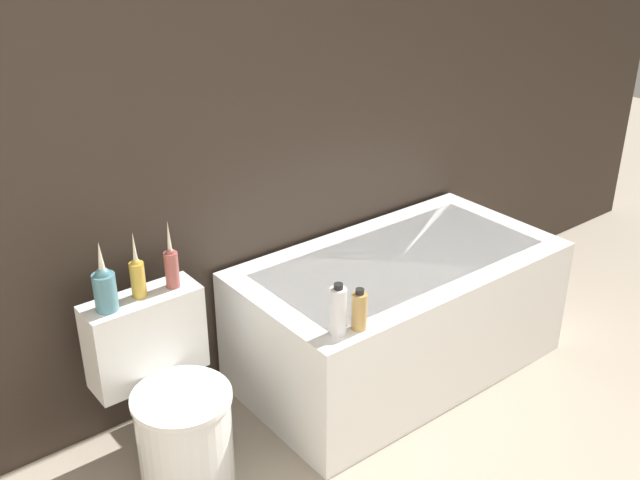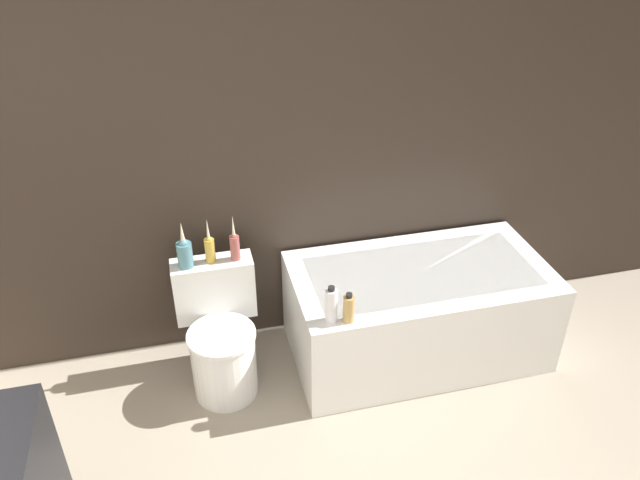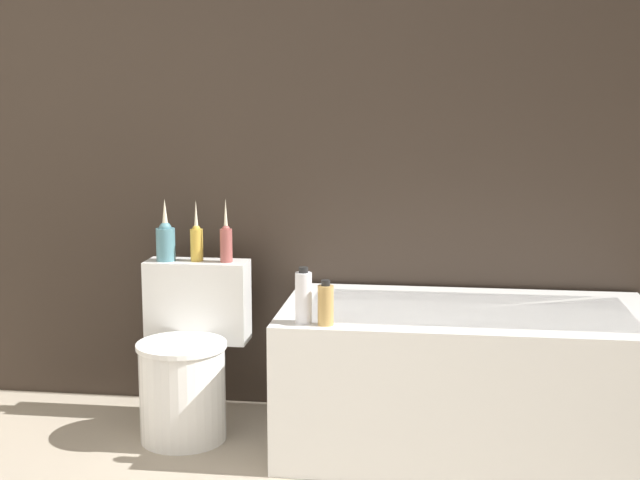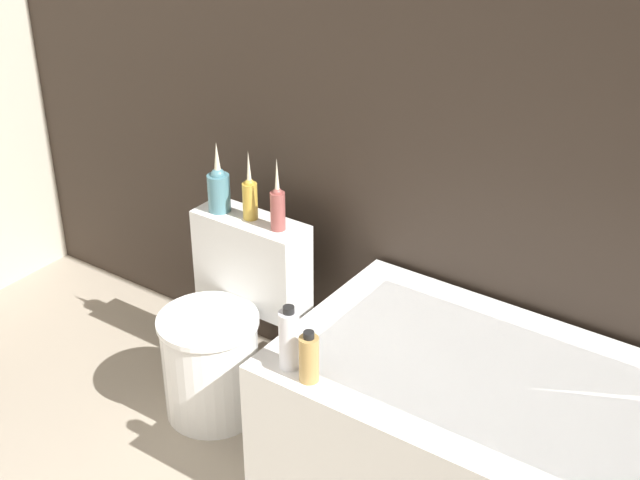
{
  "view_description": "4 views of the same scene",
  "coord_description": "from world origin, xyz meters",
  "px_view_note": "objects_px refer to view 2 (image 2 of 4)",
  "views": [
    {
      "loc": [
        -1.24,
        -0.17,
        2.04
      ],
      "look_at": [
        0.32,
        1.81,
        0.82
      ],
      "focal_mm": 42.0,
      "sensor_mm": 36.0,
      "label": 1
    },
    {
      "loc": [
        -0.41,
        -0.72,
        2.51
      ],
      "look_at": [
        0.21,
        1.77,
        0.91
      ],
      "focal_mm": 35.0,
      "sensor_mm": 36.0,
      "label": 2
    },
    {
      "loc": [
        0.69,
        -1.51,
        1.39
      ],
      "look_at": [
        0.27,
        1.63,
        0.86
      ],
      "focal_mm": 50.0,
      "sensor_mm": 36.0,
      "label": 3
    },
    {
      "loc": [
        1.48,
        -0.08,
        2.13
      ],
      "look_at": [
        0.17,
        1.8,
        0.87
      ],
      "focal_mm": 50.0,
      "sensor_mm": 36.0,
      "label": 4
    }
  ],
  "objects_px": {
    "toilet": "(221,337)",
    "vase_gold": "(184,252)",
    "bathtub": "(418,311)",
    "vase_silver": "(210,248)",
    "shampoo_bottle_tall": "(331,305)",
    "shampoo_bottle_short": "(349,308)",
    "vase_bronze": "(235,245)"
  },
  "relations": [
    {
      "from": "vase_gold",
      "to": "shampoo_bottle_short",
      "type": "relative_size",
      "value": 1.6
    },
    {
      "from": "shampoo_bottle_tall",
      "to": "shampoo_bottle_short",
      "type": "height_order",
      "value": "shampoo_bottle_tall"
    },
    {
      "from": "bathtub",
      "to": "vase_silver",
      "type": "relative_size",
      "value": 5.59
    },
    {
      "from": "shampoo_bottle_tall",
      "to": "shampoo_bottle_short",
      "type": "relative_size",
      "value": 1.25
    },
    {
      "from": "vase_gold",
      "to": "shampoo_bottle_short",
      "type": "height_order",
      "value": "vase_gold"
    },
    {
      "from": "toilet",
      "to": "shampoo_bottle_short",
      "type": "relative_size",
      "value": 4.18
    },
    {
      "from": "toilet",
      "to": "vase_gold",
      "type": "bearing_deg",
      "value": 129.53
    },
    {
      "from": "vase_gold",
      "to": "vase_bronze",
      "type": "distance_m",
      "value": 0.26
    },
    {
      "from": "shampoo_bottle_short",
      "to": "vase_gold",
      "type": "bearing_deg",
      "value": 146.7
    },
    {
      "from": "vase_silver",
      "to": "shampoo_bottle_tall",
      "type": "height_order",
      "value": "vase_silver"
    },
    {
      "from": "toilet",
      "to": "vase_gold",
      "type": "height_order",
      "value": "vase_gold"
    },
    {
      "from": "vase_gold",
      "to": "vase_silver",
      "type": "bearing_deg",
      "value": 6.76
    },
    {
      "from": "bathtub",
      "to": "vase_silver",
      "type": "distance_m",
      "value": 1.23
    },
    {
      "from": "bathtub",
      "to": "vase_gold",
      "type": "relative_size",
      "value": 5.44
    },
    {
      "from": "bathtub",
      "to": "shampoo_bottle_tall",
      "type": "xyz_separation_m",
      "value": [
        -0.59,
        -0.29,
        0.37
      ]
    },
    {
      "from": "toilet",
      "to": "shampoo_bottle_short",
      "type": "bearing_deg",
      "value": -28.34
    },
    {
      "from": "vase_bronze",
      "to": "shampoo_bottle_tall",
      "type": "xyz_separation_m",
      "value": [
        0.4,
        -0.47,
        -0.12
      ]
    },
    {
      "from": "vase_gold",
      "to": "vase_bronze",
      "type": "xyz_separation_m",
      "value": [
        0.26,
        0.01,
        -0.0
      ]
    },
    {
      "from": "vase_gold",
      "to": "toilet",
      "type": "bearing_deg",
      "value": -50.47
    },
    {
      "from": "toilet",
      "to": "shampoo_bottle_short",
      "type": "height_order",
      "value": "shampoo_bottle_short"
    },
    {
      "from": "bathtub",
      "to": "toilet",
      "type": "relative_size",
      "value": 2.08
    },
    {
      "from": "shampoo_bottle_tall",
      "to": "vase_gold",
      "type": "bearing_deg",
      "value": 144.6
    },
    {
      "from": "bathtub",
      "to": "vase_bronze",
      "type": "distance_m",
      "value": 1.12
    },
    {
      "from": "bathtub",
      "to": "shampoo_bottle_tall",
      "type": "relative_size",
      "value": 6.95
    },
    {
      "from": "vase_gold",
      "to": "shampoo_bottle_short",
      "type": "xyz_separation_m",
      "value": [
        0.74,
        -0.49,
        -0.14
      ]
    },
    {
      "from": "toilet",
      "to": "bathtub",
      "type": "bearing_deg",
      "value": -0.81
    },
    {
      "from": "toilet",
      "to": "shampoo_bottle_tall",
      "type": "xyz_separation_m",
      "value": [
        0.53,
        -0.31,
        0.35
      ]
    },
    {
      "from": "vase_bronze",
      "to": "shampoo_bottle_short",
      "type": "distance_m",
      "value": 0.7
    },
    {
      "from": "shampoo_bottle_tall",
      "to": "shampoo_bottle_short",
      "type": "xyz_separation_m",
      "value": [
        0.08,
        -0.02,
        -0.02
      ]
    },
    {
      "from": "bathtub",
      "to": "vase_silver",
      "type": "xyz_separation_m",
      "value": [
        -1.12,
        0.19,
        0.49
      ]
    },
    {
      "from": "vase_gold",
      "to": "shampoo_bottle_tall",
      "type": "xyz_separation_m",
      "value": [
        0.66,
        -0.47,
        -0.12
      ]
    },
    {
      "from": "bathtub",
      "to": "shampoo_bottle_tall",
      "type": "bearing_deg",
      "value": -153.67
    }
  ]
}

